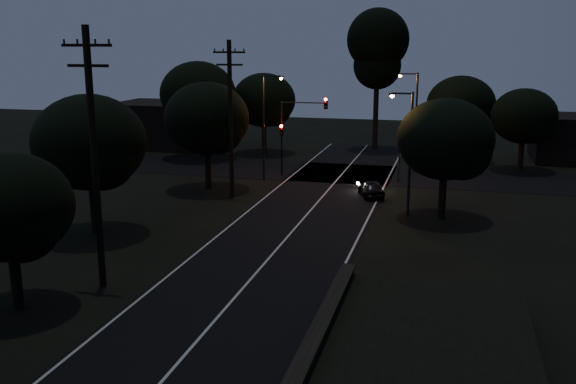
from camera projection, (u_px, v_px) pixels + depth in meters
The scene contains 20 objects.
road_surface at pixel (315, 205), 41.62m from camera, with size 60.00×70.00×0.03m.
utility_pole_mid at pixel (94, 156), 26.55m from camera, with size 2.20×0.30×11.00m.
utility_pole_far at pixel (231, 117), 42.65m from camera, with size 2.20×0.30×10.50m.
tree_left_b at pixel (11, 210), 24.45m from camera, with size 4.94×4.94×6.27m.
tree_left_c at pixel (92, 145), 34.25m from camera, with size 6.08×6.08×7.68m.
tree_left_d at pixel (209, 120), 45.09m from camera, with size 6.04×6.04×7.66m.
tree_far_nw at pixel (266, 102), 60.33m from camera, with size 5.98×5.98×7.57m.
tree_far_w at pixel (200, 96), 57.56m from camera, with size 6.85×6.85×8.73m.
tree_far_ne at pixel (463, 106), 55.99m from camera, with size 5.96×5.96×7.54m.
tree_far_e at pixel (527, 118), 52.09m from camera, with size 5.30×5.30×6.73m.
tree_right_a at pixel (449, 142), 37.42m from camera, with size 5.66×5.66×7.19m.
tall_pine at pixel (378, 48), 61.69m from camera, with size 5.98×5.98×13.60m.
building_left at pixel (167, 124), 65.64m from camera, with size 10.00×8.00×4.40m, color black.
signal_left at pixel (282, 140), 50.45m from camera, with size 0.28×0.35×4.10m.
signal_right at pixel (400, 144), 48.23m from camera, with size 0.28×0.35×4.10m.
signal_mast at pixel (303, 122), 49.71m from camera, with size 3.70×0.35×6.25m.
streetlight_a at pixel (266, 120), 48.34m from camera, with size 1.66×0.26×8.00m.
streetlight_b at pixel (414, 115), 51.44m from camera, with size 1.66×0.26×8.00m.
streetlight_c at pixel (408, 145), 38.17m from camera, with size 1.46×0.26×7.50m.
car at pixel (371, 188), 43.92m from camera, with size 1.35×3.36×1.14m, color black.
Camera 1 is at (8.28, -8.39, 10.29)m, focal length 40.00 mm.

